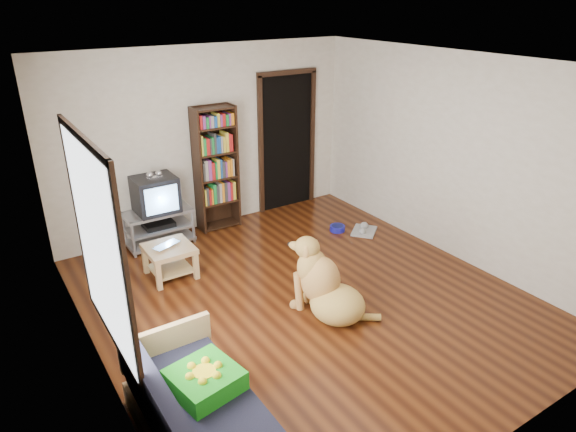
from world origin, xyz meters
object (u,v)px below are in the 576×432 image
green_cushion (205,380)px  grey_rag (364,231)px  laptop (169,247)px  coffee_table (170,255)px  sofa (205,430)px  dog (326,287)px  crt_tv (155,193)px  tv_stand (159,226)px  bookshelf (216,162)px  dog_bowl (337,228)px

green_cushion → grey_rag: size_ratio=1.21×
laptop → coffee_table: size_ratio=0.62×
sofa → coffee_table: (0.78, 2.71, 0.02)m
sofa → dog: (1.88, 1.02, 0.06)m
crt_tv → sofa: size_ratio=0.32×
grey_rag → tv_stand: bearing=154.4°
bookshelf → coffee_table: bearing=-138.6°
green_cushion → crt_tv: size_ratio=0.83×
dog_bowl → sofa: size_ratio=0.12×
grey_rag → dog: size_ratio=0.40×
tv_stand → dog: dog is taller
dog_bowl → grey_rag: dog_bowl is taller
green_cushion → bookshelf: 3.96m
sofa → grey_rag: bearing=33.3°
coffee_table → dog: dog is taller
grey_rag → sofa: (-3.61, -2.37, 0.25)m
dog_bowl → dog: dog is taller
dog_bowl → tv_stand: size_ratio=0.24×
sofa → green_cushion: bearing=62.0°
laptop → tv_stand: bearing=57.1°
sofa → crt_tv: bearing=75.1°
coffee_table → grey_rag: bearing=-6.9°
green_cushion → coffee_table: green_cushion is taller
grey_rag → bookshelf: bearing=141.2°
laptop → tv_stand: 0.98m
green_cushion → sofa: sofa is taller
grey_rag → sofa: size_ratio=0.22×
dog_bowl → bookshelf: 2.01m
grey_rag → bookshelf: bookshelf is taller
coffee_table → dog_bowl: bearing=-2.1°
bookshelf → coffee_table: size_ratio=3.27×
bookshelf → green_cushion: bearing=-117.3°
laptop → sofa: size_ratio=0.19×
laptop → crt_tv: size_ratio=0.59×
bookshelf → tv_stand: bearing=-174.4°
dog_bowl → bookshelf: size_ratio=0.12×
sofa → coffee_table: 2.82m
crt_tv → bookshelf: size_ratio=0.32×
laptop → crt_tv: (0.20, 0.97, 0.33)m
grey_rag → bookshelf: size_ratio=0.22×
dog_bowl → sofa: 4.22m
dog_bowl → coffee_table: (-2.53, 0.09, 0.24)m
green_cushion → dog_bowl: green_cushion is taller
crt_tv → bookshelf: bearing=4.3°
laptop → tv_stand: tv_stand is taller
green_cushion → coffee_table: (0.65, 2.48, -0.22)m
laptop → coffee_table: 0.14m
crt_tv → dog: crt_tv is taller
grey_rag → bookshelf: 2.37m
bookshelf → coffee_table: 1.69m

